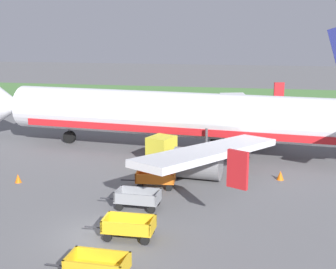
{
  "coord_description": "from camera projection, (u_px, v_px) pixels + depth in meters",
  "views": [
    {
      "loc": [
        7.34,
        -20.81,
        10.21
      ],
      "look_at": [
        1.46,
        10.95,
        2.8
      ],
      "focal_mm": 50.34,
      "sensor_mm": 36.0,
      "label": 1
    }
  ],
  "objects": [
    {
      "name": "baggage_cart_fourth_in_row",
      "position": [
        138.0,
        198.0,
        26.98
      ],
      "size": [
        3.58,
        1.5,
        1.07
      ],
      "color": "gray",
      "rests_on": "ground"
    },
    {
      "name": "service_truck_beside_carts",
      "position": [
        167.0,
        150.0,
        35.53
      ],
      "size": [
        4.77,
        3.38,
        2.1
      ],
      "color": "slate",
      "rests_on": "ground"
    },
    {
      "name": "traffic_cone_mid_apron",
      "position": [
        280.0,
        175.0,
        32.08
      ],
      "size": [
        0.49,
        0.49,
        0.65
      ],
      "primitive_type": "cone",
      "color": "orange",
      "rests_on": "ground"
    },
    {
      "name": "traffic_cone_near_plane",
      "position": [
        18.0,
        178.0,
        31.53
      ],
      "size": [
        0.45,
        0.45,
        0.59
      ],
      "primitive_type": "cone",
      "color": "orange",
      "rests_on": "ground"
    },
    {
      "name": "baggage_cart_second_in_row",
      "position": [
        97.0,
        267.0,
        19.31
      ],
      "size": [
        3.58,
        1.5,
        1.07
      ],
      "color": "gold",
      "rests_on": "ground"
    },
    {
      "name": "ground_plane",
      "position": [
        100.0,
        236.0,
        23.53
      ],
      "size": [
        220.0,
        220.0,
        0.0
      ],
      "primitive_type": "plane",
      "color": "slate"
    },
    {
      "name": "baggage_cart_far_end",
      "position": [
        155.0,
        179.0,
        30.49
      ],
      "size": [
        3.6,
        1.6,
        1.07
      ],
      "color": "orange",
      "rests_on": "ground"
    },
    {
      "name": "baggage_cart_third_in_row",
      "position": [
        129.0,
        227.0,
        23.14
      ],
      "size": [
        3.55,
        1.4,
        1.07
      ],
      "color": "gold",
      "rests_on": "ground"
    },
    {
      "name": "grass_strip",
      "position": [
        202.0,
        100.0,
        67.25
      ],
      "size": [
        220.0,
        28.0,
        0.06
      ],
      "primitive_type": "cube",
      "color": "#518442",
      "rests_on": "ground"
    },
    {
      "name": "airplane",
      "position": [
        195.0,
        116.0,
        38.43
      ],
      "size": [
        37.67,
        30.31,
        11.34
      ],
      "color": "silver",
      "rests_on": "ground"
    }
  ]
}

